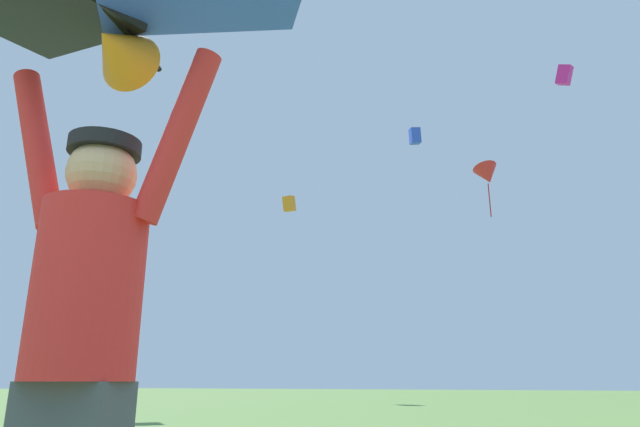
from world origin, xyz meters
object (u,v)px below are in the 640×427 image
object	(u,v)px
kite_flyer_person	(82,342)
distant_kite_magenta_mid_right	(564,75)
distant_kite_green_low_left	(118,199)
distant_kite_orange_high_left	(289,204)
distant_kite_blue_low_right	(415,136)
held_stunt_kite	(111,9)
distant_kite_red_far_center	(487,175)

from	to	relation	value
kite_flyer_person	distant_kite_magenta_mid_right	world-z (taller)	distant_kite_magenta_mid_right
distant_kite_green_low_left	distant_kite_magenta_mid_right	world-z (taller)	distant_kite_magenta_mid_right
distant_kite_orange_high_left	distant_kite_blue_low_right	world-z (taller)	distant_kite_blue_low_right
kite_flyer_person	distant_kite_orange_high_left	size ratio (longest dim) A/B	2.04
kite_flyer_person	held_stunt_kite	size ratio (longest dim) A/B	1.18
kite_flyer_person	distant_kite_red_far_center	xyz separation A→B (m)	(-0.84, 26.42, 9.93)
kite_flyer_person	distant_kite_red_far_center	distance (m)	28.24
distant_kite_red_far_center	distant_kite_green_low_left	bearing A→B (deg)	-126.66
distant_kite_red_far_center	distant_kite_blue_low_right	bearing A→B (deg)	125.88
kite_flyer_person	distant_kite_blue_low_right	xyz separation A→B (m)	(-5.87, 33.38, 15.93)
distant_kite_red_far_center	distant_kite_magenta_mid_right	distance (m)	8.76
held_stunt_kite	distant_kite_blue_low_right	world-z (taller)	distant_kite_blue_low_right
kite_flyer_person	distant_kite_magenta_mid_right	distance (m)	34.45
distant_kite_red_far_center	distant_kite_orange_high_left	bearing A→B (deg)	-175.32
distant_kite_red_far_center	distant_kite_green_low_left	size ratio (longest dim) A/B	3.85
distant_kite_red_far_center	distant_kite_orange_high_left	xyz separation A→B (m)	(-10.70, -0.88, -0.50)
distant_kite_blue_low_right	kite_flyer_person	bearing A→B (deg)	-80.02
distant_kite_orange_high_left	distant_kite_red_far_center	bearing A→B (deg)	4.68
distant_kite_orange_high_left	distant_kite_green_low_left	xyz separation A→B (m)	(0.14, -13.32, -3.80)
distant_kite_magenta_mid_right	distant_kite_blue_low_right	bearing A→B (deg)	160.11
kite_flyer_person	distant_kite_magenta_mid_right	size ratio (longest dim) A/B	1.43
kite_flyer_person	distant_kite_green_low_left	distance (m)	17.64
distant_kite_green_low_left	distant_kite_magenta_mid_right	distance (m)	25.68
distant_kite_magenta_mid_right	distant_kite_orange_high_left	bearing A→B (deg)	-163.72
distant_kite_orange_high_left	kite_flyer_person	bearing A→B (deg)	-65.69
distant_kite_green_low_left	distant_kite_magenta_mid_right	xyz separation A→B (m)	(14.98, 17.73, 10.98)
distant_kite_red_far_center	distant_kite_green_low_left	distance (m)	18.21
distant_kite_red_far_center	distant_kite_green_low_left	xyz separation A→B (m)	(-10.56, -14.20, -4.30)
kite_flyer_person	distant_kite_orange_high_left	distance (m)	29.58
distant_kite_orange_high_left	distant_kite_magenta_mid_right	distance (m)	17.31
held_stunt_kite	distant_kite_magenta_mid_right	world-z (taller)	distant_kite_magenta_mid_right
kite_flyer_person	distant_kite_blue_low_right	size ratio (longest dim) A/B	1.62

